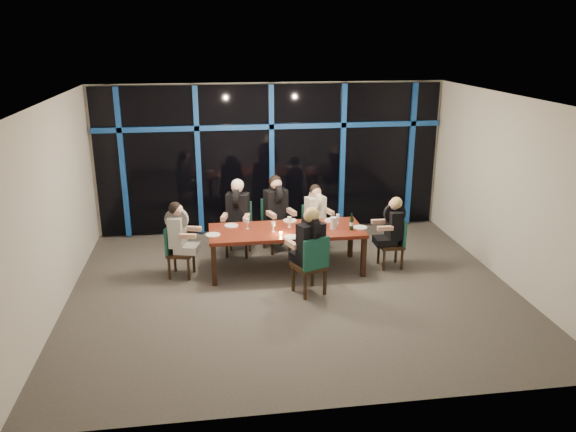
{
  "coord_description": "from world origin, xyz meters",
  "views": [
    {
      "loc": [
        -1.25,
        -8.05,
        3.91
      ],
      "look_at": [
        0.0,
        0.6,
        1.05
      ],
      "focal_mm": 35.0,
      "sensor_mm": 36.0,
      "label": 1
    }
  ],
  "objects_px": {
    "chair_end_right": "(395,241)",
    "diner_far_mid": "(277,203)",
    "dining_table": "(286,233)",
    "chair_far_mid": "(275,221)",
    "diner_far_left": "(237,207)",
    "diner_end_left": "(179,228)",
    "chair_far_right": "(314,225)",
    "chair_end_left": "(176,248)",
    "wine_bottle": "(352,223)",
    "chair_near_mid": "(312,263)",
    "water_pitcher": "(333,223)",
    "diner_near_mid": "(310,238)",
    "diner_far_right": "(316,208)",
    "diner_end_right": "(392,222)",
    "chair_far_left": "(239,225)"
  },
  "relations": [
    {
      "from": "chair_end_right",
      "to": "diner_far_mid",
      "type": "height_order",
      "value": "diner_far_mid"
    },
    {
      "from": "dining_table",
      "to": "chair_far_mid",
      "type": "distance_m",
      "value": 1.05
    },
    {
      "from": "diner_far_left",
      "to": "diner_end_left",
      "type": "distance_m",
      "value": 1.31
    },
    {
      "from": "chair_far_mid",
      "to": "chair_far_right",
      "type": "height_order",
      "value": "chair_far_mid"
    },
    {
      "from": "chair_end_left",
      "to": "wine_bottle",
      "type": "distance_m",
      "value": 2.97
    },
    {
      "from": "chair_far_mid",
      "to": "chair_near_mid",
      "type": "relative_size",
      "value": 1.01
    },
    {
      "from": "chair_end_left",
      "to": "chair_near_mid",
      "type": "height_order",
      "value": "chair_near_mid"
    },
    {
      "from": "diner_far_left",
      "to": "water_pitcher",
      "type": "xyz_separation_m",
      "value": [
        1.56,
        -0.93,
        -0.07
      ]
    },
    {
      "from": "chair_end_right",
      "to": "diner_near_mid",
      "type": "distance_m",
      "value": 1.91
    },
    {
      "from": "diner_far_right",
      "to": "water_pitcher",
      "type": "bearing_deg",
      "value": -100.81
    },
    {
      "from": "chair_near_mid",
      "to": "diner_near_mid",
      "type": "relative_size",
      "value": 1.03
    },
    {
      "from": "wine_bottle",
      "to": "water_pitcher",
      "type": "relative_size",
      "value": 1.45
    },
    {
      "from": "dining_table",
      "to": "water_pitcher",
      "type": "xyz_separation_m",
      "value": [
        0.79,
        -0.09,
        0.17
      ]
    },
    {
      "from": "diner_far_right",
      "to": "diner_end_right",
      "type": "distance_m",
      "value": 1.5
    },
    {
      "from": "chair_near_mid",
      "to": "diner_far_mid",
      "type": "xyz_separation_m",
      "value": [
        -0.3,
        1.97,
        0.39
      ]
    },
    {
      "from": "dining_table",
      "to": "chair_near_mid",
      "type": "bearing_deg",
      "value": -75.58
    },
    {
      "from": "chair_far_left",
      "to": "chair_far_right",
      "type": "height_order",
      "value": "chair_far_left"
    },
    {
      "from": "diner_far_left",
      "to": "diner_end_left",
      "type": "bearing_deg",
      "value": -126.11
    },
    {
      "from": "diner_end_right",
      "to": "chair_far_left",
      "type": "bearing_deg",
      "value": -112.23
    },
    {
      "from": "chair_far_left",
      "to": "diner_near_mid",
      "type": "bearing_deg",
      "value": -47.81
    },
    {
      "from": "diner_far_right",
      "to": "diner_end_left",
      "type": "xyz_separation_m",
      "value": [
        -2.46,
        -0.85,
        0.02
      ]
    },
    {
      "from": "diner_near_mid",
      "to": "wine_bottle",
      "type": "height_order",
      "value": "diner_near_mid"
    },
    {
      "from": "diner_far_mid",
      "to": "diner_end_right",
      "type": "height_order",
      "value": "diner_far_mid"
    },
    {
      "from": "water_pitcher",
      "to": "chair_near_mid",
      "type": "bearing_deg",
      "value": -127.84
    },
    {
      "from": "diner_far_mid",
      "to": "water_pitcher",
      "type": "height_order",
      "value": "diner_far_mid"
    },
    {
      "from": "diner_end_left",
      "to": "diner_near_mid",
      "type": "height_order",
      "value": "diner_near_mid"
    },
    {
      "from": "diner_end_left",
      "to": "diner_far_right",
      "type": "bearing_deg",
      "value": -56.83
    },
    {
      "from": "diner_far_mid",
      "to": "chair_far_left",
      "type": "bearing_deg",
      "value": 165.39
    },
    {
      "from": "diner_end_left",
      "to": "chair_far_left",
      "type": "bearing_deg",
      "value": -34.3
    },
    {
      "from": "diner_far_left",
      "to": "wine_bottle",
      "type": "relative_size",
      "value": 3.22
    },
    {
      "from": "chair_end_right",
      "to": "diner_far_right",
      "type": "relative_size",
      "value": 1.03
    },
    {
      "from": "wine_bottle",
      "to": "chair_far_left",
      "type": "bearing_deg",
      "value": 148.79
    },
    {
      "from": "chair_far_left",
      "to": "diner_far_mid",
      "type": "bearing_deg",
      "value": 17.31
    },
    {
      "from": "chair_end_right",
      "to": "diner_end_left",
      "type": "height_order",
      "value": "diner_end_left"
    },
    {
      "from": "chair_far_right",
      "to": "diner_near_mid",
      "type": "distance_m",
      "value": 1.97
    },
    {
      "from": "chair_far_left",
      "to": "water_pitcher",
      "type": "distance_m",
      "value": 1.87
    },
    {
      "from": "chair_end_right",
      "to": "diner_near_mid",
      "type": "bearing_deg",
      "value": -64.01
    },
    {
      "from": "diner_far_left",
      "to": "diner_far_mid",
      "type": "xyz_separation_m",
      "value": [
        0.73,
        0.12,
        0.01
      ]
    },
    {
      "from": "chair_end_right",
      "to": "diner_end_right",
      "type": "bearing_deg",
      "value": -90.0
    },
    {
      "from": "diner_far_right",
      "to": "diner_near_mid",
      "type": "xyz_separation_m",
      "value": [
        -0.45,
        -1.8,
        0.1
      ]
    },
    {
      "from": "wine_bottle",
      "to": "chair_far_mid",
      "type": "bearing_deg",
      "value": 133.2
    },
    {
      "from": "chair_far_mid",
      "to": "chair_end_left",
      "type": "bearing_deg",
      "value": -168.07
    },
    {
      "from": "diner_end_right",
      "to": "water_pitcher",
      "type": "relative_size",
      "value": 4.15
    },
    {
      "from": "chair_near_mid",
      "to": "diner_end_left",
      "type": "height_order",
      "value": "diner_end_left"
    },
    {
      "from": "chair_end_left",
      "to": "diner_far_right",
      "type": "distance_m",
      "value": 2.69
    },
    {
      "from": "diner_far_right",
      "to": "diner_end_left",
      "type": "relative_size",
      "value": 0.98
    },
    {
      "from": "chair_end_left",
      "to": "diner_far_right",
      "type": "height_order",
      "value": "diner_far_right"
    },
    {
      "from": "chair_far_mid",
      "to": "diner_near_mid",
      "type": "distance_m",
      "value": 2.03
    },
    {
      "from": "dining_table",
      "to": "chair_far_mid",
      "type": "bearing_deg",
      "value": 93.84
    },
    {
      "from": "chair_far_mid",
      "to": "chair_end_left",
      "type": "xyz_separation_m",
      "value": [
        -1.78,
        -1.01,
        -0.05
      ]
    }
  ]
}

